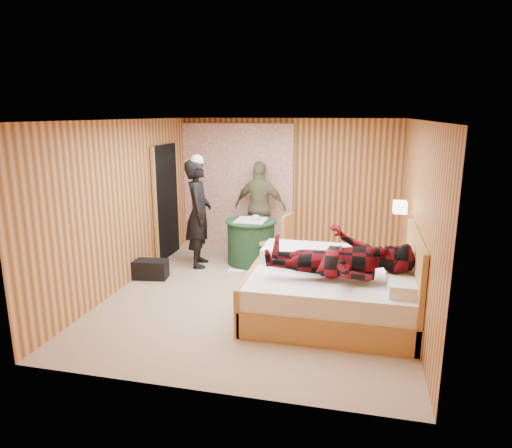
% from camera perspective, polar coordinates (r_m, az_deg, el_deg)
% --- Properties ---
extents(floor, '(4.20, 5.00, 0.01)m').
position_cam_1_polar(floor, '(6.80, 0.51, -8.67)').
color(floor, tan).
rests_on(floor, ground).
extents(ceiling, '(4.20, 5.00, 0.01)m').
position_cam_1_polar(ceiling, '(6.29, 0.56, 12.89)').
color(ceiling, silver).
rests_on(ceiling, wall_back).
extents(wall_back, '(4.20, 0.02, 2.50)m').
position_cam_1_polar(wall_back, '(8.85, 4.07, 4.96)').
color(wall_back, '#D88D53').
rests_on(wall_back, floor).
extents(wall_left, '(0.02, 5.00, 2.50)m').
position_cam_1_polar(wall_left, '(7.18, -16.07, 2.41)').
color(wall_left, '#D88D53').
rests_on(wall_left, floor).
extents(wall_right, '(0.02, 5.00, 2.50)m').
position_cam_1_polar(wall_right, '(6.33, 19.42, 0.70)').
color(wall_right, '#D88D53').
rests_on(wall_right, floor).
extents(curtain, '(2.20, 0.08, 2.40)m').
position_cam_1_polar(curtain, '(9.00, -2.33, 4.80)').
color(curtain, white).
rests_on(curtain, floor).
extents(doorway, '(0.06, 0.90, 2.05)m').
position_cam_1_polar(doorway, '(8.43, -11.16, 2.74)').
color(doorway, black).
rests_on(doorway, floor).
extents(wall_lamp, '(0.26, 0.24, 0.16)m').
position_cam_1_polar(wall_lamp, '(6.74, 17.58, 2.03)').
color(wall_lamp, gold).
rests_on(wall_lamp, wall_right).
extents(bed, '(2.17, 1.71, 1.18)m').
position_cam_1_polar(bed, '(6.05, 9.89, -8.33)').
color(bed, '#DAB059').
rests_on(bed, floor).
extents(nightstand, '(0.44, 0.60, 0.58)m').
position_cam_1_polar(nightstand, '(6.86, 16.70, -6.42)').
color(nightstand, '#DAB059').
rests_on(nightstand, floor).
extents(round_table, '(0.88, 0.88, 0.78)m').
position_cam_1_polar(round_table, '(8.02, -0.64, -2.18)').
color(round_table, '#1E4227').
rests_on(round_table, floor).
extents(chair_far, '(0.47, 0.47, 0.93)m').
position_cam_1_polar(chair_far, '(8.64, 0.39, -0.02)').
color(chair_far, '#DAB059').
rests_on(chair_far, floor).
extents(chair_near, '(0.52, 0.52, 0.97)m').
position_cam_1_polar(chair_near, '(7.63, 3.17, -1.71)').
color(chair_near, '#DAB059').
rests_on(chair_near, floor).
extents(duffel_bag, '(0.57, 0.36, 0.30)m').
position_cam_1_polar(duffel_bag, '(7.54, -13.03, -5.53)').
color(duffel_bag, black).
rests_on(duffel_bag, floor).
extents(sneaker_left, '(0.26, 0.13, 0.11)m').
position_cam_1_polar(sneaker_left, '(7.44, -2.59, -6.21)').
color(sneaker_left, white).
rests_on(sneaker_left, floor).
extents(sneaker_right, '(0.29, 0.18, 0.12)m').
position_cam_1_polar(sneaker_right, '(7.74, 0.80, -5.37)').
color(sneaker_right, white).
rests_on(sneaker_right, floor).
extents(woman_standing, '(0.59, 0.76, 1.84)m').
position_cam_1_polar(woman_standing, '(7.83, -7.20, 1.29)').
color(woman_standing, black).
rests_on(woman_standing, floor).
extents(man_at_table, '(1.06, 0.54, 1.72)m').
position_cam_1_polar(man_at_table, '(8.61, 0.52, 2.12)').
color(man_at_table, '#6C6B48').
rests_on(man_at_table, floor).
extents(man_on_bed, '(0.86, 0.67, 1.77)m').
position_cam_1_polar(man_on_bed, '(5.61, 10.36, -2.77)').
color(man_on_bed, '#650911').
rests_on(man_on_bed, bed).
extents(book_lower, '(0.24, 0.27, 0.02)m').
position_cam_1_polar(book_lower, '(6.72, 16.90, -4.25)').
color(book_lower, white).
rests_on(book_lower, nightstand).
extents(book_upper, '(0.21, 0.25, 0.02)m').
position_cam_1_polar(book_upper, '(6.71, 16.91, -4.08)').
color(book_upper, white).
rests_on(book_upper, nightstand).
extents(cup_nightstand, '(0.12, 0.12, 0.09)m').
position_cam_1_polar(cup_nightstand, '(6.88, 16.83, -3.51)').
color(cup_nightstand, white).
rests_on(cup_nightstand, nightstand).
extents(cup_table, '(0.16, 0.16, 0.10)m').
position_cam_1_polar(cup_table, '(7.84, -0.02, 0.75)').
color(cup_table, white).
rests_on(cup_table, round_table).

